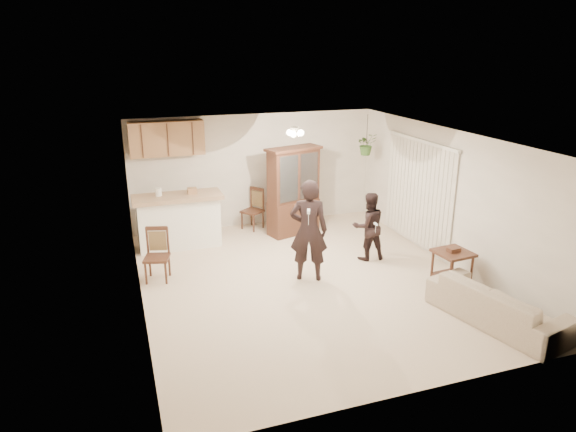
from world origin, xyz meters
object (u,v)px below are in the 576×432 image
object	(u,v)px
child	(369,225)
chair_hutch_left	(252,218)
chair_hutch_right	(293,210)
sofa	(498,300)
chair_bar	(157,266)
side_table	(452,268)
adult	(309,230)
china_hutch	(293,192)

from	to	relation	value
child	chair_hutch_left	distance (m)	2.91
child	chair_hutch_right	world-z (taller)	child
chair_hutch_right	sofa	bearing A→B (deg)	105.79
child	chair_bar	xyz separation A→B (m)	(-3.89, 0.33, -0.41)
side_table	adult	bearing A→B (deg)	154.53
child	chair_hutch_left	world-z (taller)	child
side_table	chair_hutch_right	bearing A→B (deg)	110.69
child	chair_hutch_left	size ratio (longest dim) A/B	1.48
adult	chair_bar	world-z (taller)	adult
child	china_hutch	distance (m)	2.03
sofa	chair_hutch_left	world-z (taller)	chair_hutch_left
side_table	chair_bar	world-z (taller)	chair_bar
chair_hutch_left	china_hutch	bearing A→B (deg)	18.31
china_hutch	chair_hutch_right	bearing A→B (deg)	55.73
child	sofa	bearing A→B (deg)	107.30
china_hutch	chair_hutch_right	size ratio (longest dim) A/B	1.62
child	chair_hutch_left	xyz separation A→B (m)	(-1.63, 2.37, -0.42)
china_hutch	sofa	bearing A→B (deg)	-87.24
chair_bar	chair_hutch_left	distance (m)	3.05
china_hutch	side_table	xyz separation A→B (m)	(1.67, -3.33, -0.61)
sofa	chair_hutch_right	distance (m)	5.34
child	side_table	bearing A→B (deg)	121.56
adult	chair_hutch_left	distance (m)	2.92
china_hutch	chair_hutch_right	xyz separation A→B (m)	(0.19, 0.58, -0.60)
china_hutch	side_table	size ratio (longest dim) A/B	2.75
sofa	child	distance (m)	2.87
chair_bar	chair_hutch_left	bearing A→B (deg)	58.31
chair_bar	chair_hutch_right	world-z (taller)	chair_hutch_right
adult	chair_hutch_left	bearing A→B (deg)	-63.08
sofa	chair_hutch_left	bearing A→B (deg)	10.49
adult	side_table	size ratio (longest dim) A/B	2.62
sofa	child	size ratio (longest dim) A/B	1.39
child	china_hutch	world-z (taller)	china_hutch
child	adult	bearing A→B (deg)	21.74
sofa	china_hutch	bearing A→B (deg)	4.87
sofa	chair_bar	world-z (taller)	chair_bar
chair_bar	sofa	bearing A→B (deg)	-18.02
adult	chair_hutch_right	distance (m)	3.00
side_table	chair_hutch_right	world-z (taller)	chair_hutch_right
chair_hutch_left	child	bearing A→B (deg)	-1.48
adult	chair_bar	bearing A→B (deg)	4.52
china_hutch	chair_bar	bearing A→B (deg)	-169.63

